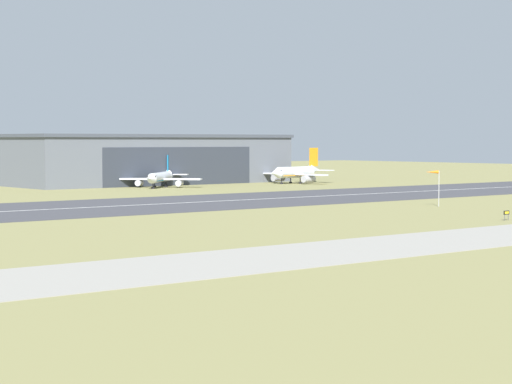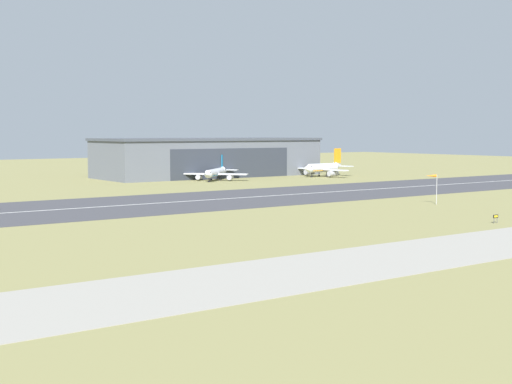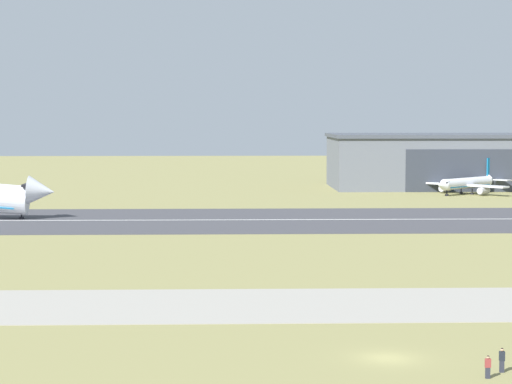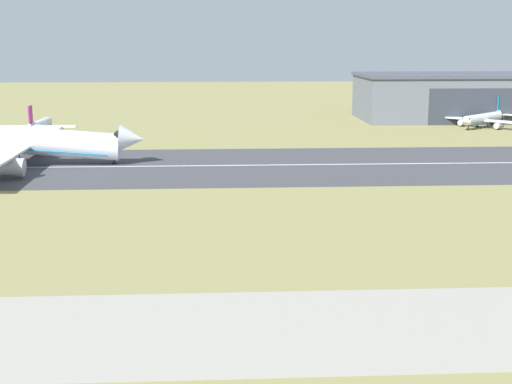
{
  "view_description": "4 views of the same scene",
  "coord_description": "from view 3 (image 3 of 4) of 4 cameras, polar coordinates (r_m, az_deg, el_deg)",
  "views": [
    {
      "loc": [
        -100.84,
        -56.21,
        12.09
      ],
      "look_at": [
        -11.85,
        51.29,
        4.9
      ],
      "focal_mm": 70.0,
      "sensor_mm": 36.0,
      "label": 1
    },
    {
      "loc": [
        -81.65,
        -40.3,
        15.77
      ],
      "look_at": [
        -15.98,
        51.11,
        6.39
      ],
      "focal_mm": 50.0,
      "sensor_mm": 36.0,
      "label": 2
    },
    {
      "loc": [
        -12.4,
        -74.59,
        18.51
      ],
      "look_at": [
        -8.16,
        62.54,
        7.98
      ],
      "focal_mm": 70.0,
      "sensor_mm": 36.0,
      "label": 3
    },
    {
      "loc": [
        -29.06,
        -33.96,
        23.64
      ],
      "look_at": [
        -23.84,
        57.71,
        4.07
      ],
      "focal_mm": 50.0,
      "sensor_mm": 36.0,
      "label": 4
    }
  ],
  "objects": [
    {
      "name": "taxiway_road",
      "position": [
        98.86,
        5.5,
        -6.41
      ],
      "size": [
        322.59,
        17.73,
        0.05
      ],
      "primitive_type": "cube",
      "color": "gray",
      "rests_on": "ground_plane"
    },
    {
      "name": "spectator_left",
      "position": [
        73.18,
        13.11,
        -9.69
      ],
      "size": [
        0.4,
        0.24,
        1.65
      ],
      "color": "#282B38",
      "rests_on": "ground_plane"
    },
    {
      "name": "runway_centreline",
      "position": [
        177.35,
        2.25,
        -1.59
      ],
      "size": [
        387.1,
        0.7,
        0.01
      ],
      "primitive_type": "cube",
      "color": "silver",
      "rests_on": "runway_strip"
    },
    {
      "name": "airplane_parked_east",
      "position": [
        240.66,
        11.98,
        0.49
      ],
      "size": [
        21.41,
        21.03,
        8.26
      ],
      "color": "silver",
      "rests_on": "ground_plane"
    },
    {
      "name": "ground_plane",
      "position": [
        127.24,
        3.85,
        -3.99
      ],
      "size": [
        670.11,
        670.11,
        0.0
      ],
      "primitive_type": "plane",
      "color": "olive"
    },
    {
      "name": "hangar_building",
      "position": [
        263.49,
        13.16,
        1.76
      ],
      "size": [
        81.76,
        30.62,
        13.86
      ],
      "color": "slate",
      "rests_on": "ground_plane"
    },
    {
      "name": "runway_strip",
      "position": [
        177.35,
        2.25,
        -1.6
      ],
      "size": [
        430.11,
        42.59,
        0.06
      ],
      "primitive_type": "cube",
      "color": "#3D3D42",
      "rests_on": "ground_plane"
    },
    {
      "name": "spectator_right",
      "position": [
        75.03,
        13.88,
        -9.27
      ],
      "size": [
        0.4,
        0.24,
        1.81
      ],
      "color": "#282B38",
      "rests_on": "ground_plane"
    }
  ]
}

